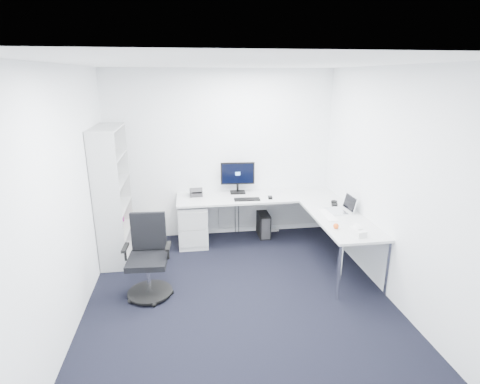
{
  "coord_description": "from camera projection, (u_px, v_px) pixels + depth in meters",
  "views": [
    {
      "loc": [
        -0.56,
        -3.82,
        2.59
      ],
      "look_at": [
        0.15,
        1.05,
        1.05
      ],
      "focal_mm": 28.0,
      "sensor_mm": 36.0,
      "label": 1
    }
  ],
  "objects": [
    {
      "name": "ground",
      "position": [
        240.0,
        303.0,
        4.45
      ],
      "size": [
        4.2,
        4.2,
        0.0
      ],
      "primitive_type": "plane",
      "color": "black"
    },
    {
      "name": "ceiling",
      "position": [
        240.0,
        63.0,
        3.65
      ],
      "size": [
        4.2,
        4.2,
        0.0
      ],
      "primitive_type": "plane",
      "color": "white"
    },
    {
      "name": "wall_back",
      "position": [
        221.0,
        155.0,
        6.03
      ],
      "size": [
        3.6,
        0.02,
        2.7
      ],
      "primitive_type": "cube",
      "color": "white",
      "rests_on": "ground"
    },
    {
      "name": "wall_front",
      "position": [
        296.0,
        310.0,
        2.07
      ],
      "size": [
        3.6,
        0.02,
        2.7
      ],
      "primitive_type": "cube",
      "color": "white",
      "rests_on": "ground"
    },
    {
      "name": "wall_left",
      "position": [
        65.0,
        203.0,
        3.8
      ],
      "size": [
        0.02,
        4.2,
        2.7
      ],
      "primitive_type": "cube",
      "color": "white",
      "rests_on": "ground"
    },
    {
      "name": "wall_right",
      "position": [
        395.0,
        188.0,
        4.3
      ],
      "size": [
        0.02,
        4.2,
        2.7
      ],
      "primitive_type": "cube",
      "color": "white",
      "rests_on": "ground"
    },
    {
      "name": "l_desk",
      "position": [
        262.0,
        226.0,
        5.74
      ],
      "size": [
        2.58,
        1.45,
        0.75
      ],
      "primitive_type": null,
      "color": "#B9BBBC",
      "rests_on": "ground"
    },
    {
      "name": "drawer_pedestal",
      "position": [
        193.0,
        224.0,
        5.91
      ],
      "size": [
        0.45,
        0.56,
        0.69
      ],
      "primitive_type": "cube",
      "color": "#B9BBBC",
      "rests_on": "ground"
    },
    {
      "name": "bookshelf",
      "position": [
        112.0,
        195.0,
        5.31
      ],
      "size": [
        0.38,
        0.96,
        1.93
      ],
      "primitive_type": null,
      "color": "#B1B3B4",
      "rests_on": "ground"
    },
    {
      "name": "task_chair",
      "position": [
        147.0,
        258.0,
        4.46
      ],
      "size": [
        0.6,
        0.6,
        1.0
      ],
      "primitive_type": null,
      "rotation": [
        0.0,
        0.0,
        -0.06
      ],
      "color": "black",
      "rests_on": "ground"
    },
    {
      "name": "black_pc_tower",
      "position": [
        263.0,
        225.0,
        6.27
      ],
      "size": [
        0.18,
        0.4,
        0.39
      ],
      "primitive_type": "cube",
      "rotation": [
        0.0,
        0.0,
        -0.0
      ],
      "color": "black",
      "rests_on": "ground"
    },
    {
      "name": "beige_pc_tower",
      "position": [
        157.0,
        231.0,
        5.99
      ],
      "size": [
        0.23,
        0.44,
        0.41
      ],
      "primitive_type": "cube",
      "rotation": [
        0.0,
        0.0,
        -0.1
      ],
      "color": "#BEB4A2",
      "rests_on": "ground"
    },
    {
      "name": "power_strip",
      "position": [
        269.0,
        231.0,
        6.47
      ],
      "size": [
        0.34,
        0.1,
        0.04
      ],
      "primitive_type": "cube",
      "rotation": [
        0.0,
        0.0,
        0.14
      ],
      "color": "silver",
      "rests_on": "ground"
    },
    {
      "name": "monitor",
      "position": [
        238.0,
        177.0,
        6.02
      ],
      "size": [
        0.55,
        0.2,
        0.52
      ],
      "primitive_type": null,
      "rotation": [
        0.0,
        0.0,
        -0.06
      ],
      "color": "black",
      "rests_on": "l_desk"
    },
    {
      "name": "black_keyboard",
      "position": [
        247.0,
        199.0,
        5.75
      ],
      "size": [
        0.4,
        0.16,
        0.02
      ],
      "primitive_type": "cube",
      "rotation": [
        0.0,
        0.0,
        -0.05
      ],
      "color": "black",
      "rests_on": "l_desk"
    },
    {
      "name": "mouse",
      "position": [
        270.0,
        197.0,
        5.82
      ],
      "size": [
        0.07,
        0.11,
        0.03
      ],
      "primitive_type": "cube",
      "rotation": [
        0.0,
        0.0,
        -0.11
      ],
      "color": "black",
      "rests_on": "l_desk"
    },
    {
      "name": "desk_phone",
      "position": [
        196.0,
        191.0,
        5.94
      ],
      "size": [
        0.2,
        0.2,
        0.14
      ],
      "primitive_type": null,
      "rotation": [
        0.0,
        0.0,
        0.02
      ],
      "color": "#2A2A2C",
      "rests_on": "l_desk"
    },
    {
      "name": "laptop",
      "position": [
        336.0,
        204.0,
        5.22
      ],
      "size": [
        0.35,
        0.34,
        0.24
      ],
      "primitive_type": null,
      "rotation": [
        0.0,
        0.0,
        0.04
      ],
      "color": "silver",
      "rests_on": "l_desk"
    },
    {
      "name": "white_keyboard",
      "position": [
        328.0,
        215.0,
        5.11
      ],
      "size": [
        0.14,
        0.47,
        0.02
      ],
      "primitive_type": "cube",
      "rotation": [
        0.0,
        0.0,
        -0.01
      ],
      "color": "silver",
      "rests_on": "l_desk"
    },
    {
      "name": "headphones",
      "position": [
        334.0,
        203.0,
        5.55
      ],
      "size": [
        0.2,
        0.24,
        0.06
      ],
      "primitive_type": null,
      "rotation": [
        0.0,
        0.0,
        -0.33
      ],
      "color": "black",
      "rests_on": "l_desk"
    },
    {
      "name": "orange_fruit",
      "position": [
        336.0,
        226.0,
        4.67
      ],
      "size": [
        0.07,
        0.07,
        0.07
      ],
      "primitive_type": "sphere",
      "color": "#E35314",
      "rests_on": "l_desk"
    },
    {
      "name": "tissue_box",
      "position": [
        357.0,
        232.0,
        4.48
      ],
      "size": [
        0.15,
        0.24,
        0.08
      ],
      "primitive_type": "cube",
      "rotation": [
        0.0,
        0.0,
        0.18
      ],
      "color": "silver",
      "rests_on": "l_desk"
    }
  ]
}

